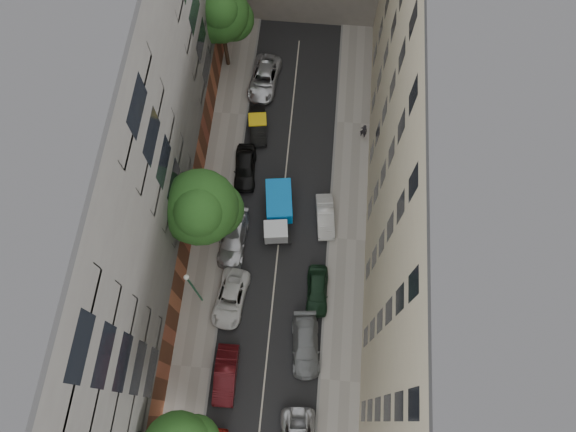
# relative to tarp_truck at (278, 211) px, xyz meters

# --- Properties ---
(ground) EXTENTS (120.00, 120.00, 0.00)m
(ground) POSITION_rel_tarp_truck_xyz_m (0.23, -1.51, -1.27)
(ground) COLOR #4C4C49
(ground) RESTS_ON ground
(road_surface) EXTENTS (8.00, 44.00, 0.02)m
(road_surface) POSITION_rel_tarp_truck_xyz_m (0.23, -1.51, -1.26)
(road_surface) COLOR black
(road_surface) RESTS_ON ground
(sidewalk_left) EXTENTS (3.00, 44.00, 0.15)m
(sidewalk_left) POSITION_rel_tarp_truck_xyz_m (-5.27, -1.51, -1.20)
(sidewalk_left) COLOR gray
(sidewalk_left) RESTS_ON ground
(sidewalk_right) EXTENTS (3.00, 44.00, 0.15)m
(sidewalk_right) POSITION_rel_tarp_truck_xyz_m (5.73, -1.51, -1.20)
(sidewalk_right) COLOR gray
(sidewalk_right) RESTS_ON ground
(building_left) EXTENTS (8.00, 44.00, 20.00)m
(building_left) POSITION_rel_tarp_truck_xyz_m (-10.77, -1.51, 8.73)
(building_left) COLOR #4C4947
(building_left) RESTS_ON ground
(building_right) EXTENTS (8.00, 44.00, 20.00)m
(building_right) POSITION_rel_tarp_truck_xyz_m (11.23, -1.51, 8.73)
(building_right) COLOR #B4AA8C
(building_right) RESTS_ON ground
(tarp_truck) EXTENTS (2.60, 5.22, 2.31)m
(tarp_truck) POSITION_rel_tarp_truck_xyz_m (0.00, 0.00, 0.00)
(tarp_truck) COLOR black
(tarp_truck) RESTS_ON ground
(car_left_1) EXTENTS (1.60, 4.41, 1.44)m
(car_left_1) POSITION_rel_tarp_truck_xyz_m (-2.58, -12.91, -0.55)
(car_left_1) COLOR #480E12
(car_left_1) RESTS_ON ground
(car_left_2) EXTENTS (2.74, 4.98, 1.32)m
(car_left_2) POSITION_rel_tarp_truck_xyz_m (-2.98, -7.31, -0.61)
(car_left_2) COLOR silver
(car_left_2) RESTS_ON ground
(car_left_3) EXTENTS (2.29, 5.16, 1.47)m
(car_left_3) POSITION_rel_tarp_truck_xyz_m (-3.37, -2.49, -0.53)
(car_left_3) COLOR #B8B8BD
(car_left_3) RESTS_ON ground
(car_left_4) EXTENTS (2.07, 4.52, 1.50)m
(car_left_4) POSITION_rel_tarp_truck_xyz_m (-3.21, 3.89, -0.52)
(car_left_4) COLOR black
(car_left_4) RESTS_ON ground
(car_left_5) EXTENTS (1.96, 4.12, 1.30)m
(car_left_5) POSITION_rel_tarp_truck_xyz_m (-2.57, 8.12, -0.62)
(car_left_5) COLOR black
(car_left_5) RESTS_ON ground
(car_left_6) EXTENTS (2.94, 5.47, 1.46)m
(car_left_6) POSITION_rel_tarp_truck_xyz_m (-2.57, 13.09, -0.54)
(car_left_6) COLOR silver
(car_left_6) RESTS_ON ground
(car_right_1) EXTENTS (2.50, 5.07, 1.42)m
(car_right_1) POSITION_rel_tarp_truck_xyz_m (3.03, -10.31, -0.56)
(car_right_1) COLOR slate
(car_right_1) RESTS_ON ground
(car_right_2) EXTENTS (1.77, 4.13, 1.39)m
(car_right_2) POSITION_rel_tarp_truck_xyz_m (3.60, -6.11, -0.58)
(car_right_2) COLOR black
(car_right_2) RESTS_ON ground
(car_right_3) EXTENTS (1.84, 4.05, 1.29)m
(car_right_3) POSITION_rel_tarp_truck_xyz_m (3.83, 0.09, -0.63)
(car_right_3) COLOR silver
(car_right_3) RESTS_ON ground
(tree_mid) EXTENTS (5.58, 5.35, 9.65)m
(tree_mid) POSITION_rel_tarp_truck_xyz_m (-4.95, -2.62, 5.40)
(tree_mid) COLOR #382619
(tree_mid) RESTS_ON sidewalk_left
(tree_far) EXTENTS (5.16, 4.87, 9.20)m
(tree_far) POSITION_rel_tarp_truck_xyz_m (-6.07, 14.80, 5.15)
(tree_far) COLOR #382619
(tree_far) RESTS_ON sidewalk_left
(lamp_post) EXTENTS (0.36, 0.36, 6.87)m
(lamp_post) POSITION_rel_tarp_truck_xyz_m (-5.20, -7.51, 3.07)
(lamp_post) COLOR #1A5C39
(lamp_post) RESTS_ON sidewalk_left
(pedestrian) EXTENTS (0.71, 0.59, 1.67)m
(pedestrian) POSITION_rel_tarp_truck_xyz_m (6.63, 8.24, -0.29)
(pedestrian) COLOR black
(pedestrian) RESTS_ON sidewalk_right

